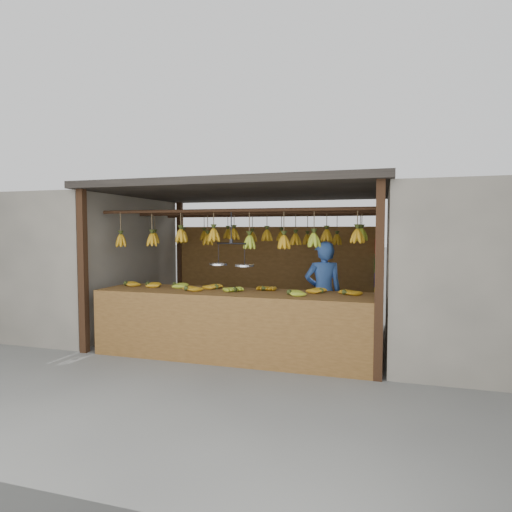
% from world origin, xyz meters
% --- Properties ---
extents(ground, '(80.00, 80.00, 0.00)m').
position_xyz_m(ground, '(0.00, 0.00, 0.00)').
color(ground, '#5B5B57').
extents(stall, '(4.30, 3.30, 2.40)m').
position_xyz_m(stall, '(0.00, 0.33, 1.97)').
color(stall, black).
rests_on(stall, ground).
extents(neighbor_left, '(3.00, 3.00, 2.30)m').
position_xyz_m(neighbor_left, '(-3.60, 0.00, 1.15)').
color(neighbor_left, slate).
rests_on(neighbor_left, ground).
extents(neighbor_right, '(3.00, 3.00, 2.30)m').
position_xyz_m(neighbor_right, '(3.60, 0.00, 1.15)').
color(neighbor_right, slate).
rests_on(neighbor_right, ground).
extents(counter, '(3.82, 0.87, 0.96)m').
position_xyz_m(counter, '(0.11, -1.23, 0.72)').
color(counter, brown).
rests_on(counter, ground).
extents(hanging_bananas, '(3.62, 2.20, 0.38)m').
position_xyz_m(hanging_bananas, '(0.00, 0.00, 1.61)').
color(hanging_bananas, '#B07B12').
rests_on(hanging_bananas, ground).
extents(balance_scale, '(0.68, 0.37, 0.76)m').
position_xyz_m(balance_scale, '(0.03, -1.00, 1.30)').
color(balance_scale, black).
rests_on(balance_scale, ground).
extents(vendor, '(0.66, 0.55, 1.56)m').
position_xyz_m(vendor, '(1.18, -0.09, 0.78)').
color(vendor, '#3359A5').
rests_on(vendor, ground).
extents(bag_bundles, '(0.08, 0.26, 1.20)m').
position_xyz_m(bag_bundles, '(1.94, 1.35, 0.98)').
color(bag_bundles, red).
rests_on(bag_bundles, ground).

